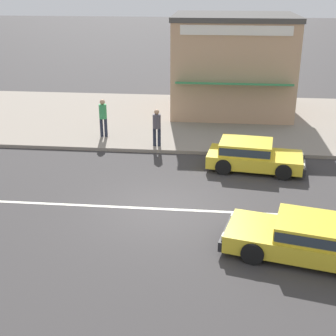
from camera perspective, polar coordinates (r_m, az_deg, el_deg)
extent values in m
plane|color=#383535|center=(14.98, -0.68, -5.02)|extent=(160.00, 160.00, 0.00)
cube|color=silver|center=(14.98, -0.68, -5.01)|extent=(50.40, 0.14, 0.01)
cube|color=gray|center=(24.34, 1.99, 5.98)|extent=(68.00, 10.00, 0.15)
cube|color=yellow|center=(18.21, 10.50, 1.06)|extent=(3.72, 2.09, 0.48)
cube|color=yellow|center=(18.07, 9.49, 2.55)|extent=(2.12, 1.72, 0.46)
cube|color=#28333D|center=(18.07, 9.49, 2.55)|extent=(2.05, 1.75, 0.29)
cube|color=black|center=(18.28, 16.17, 0.28)|extent=(0.33, 1.62, 0.28)
cube|color=white|center=(18.75, 16.09, 1.51)|extent=(0.11, 0.25, 0.14)
cube|color=white|center=(17.67, 16.20, 0.23)|extent=(0.11, 0.25, 0.14)
cylinder|color=black|center=(18.98, 13.92, 1.31)|extent=(0.62, 0.30, 0.60)
cylinder|color=black|center=(17.52, 13.90, -0.46)|extent=(0.62, 0.30, 0.60)
cylinder|color=black|center=(19.05, 7.33, 1.87)|extent=(0.62, 0.30, 0.60)
cylinder|color=black|center=(17.59, 6.76, 0.15)|extent=(0.62, 0.30, 0.60)
cube|color=yellow|center=(12.95, 16.66, -8.69)|extent=(4.49, 2.61, 0.48)
cube|color=yellow|center=(12.73, 16.65, -6.92)|extent=(1.89, 1.85, 0.42)
cube|color=#28333D|center=(12.73, 16.65, -6.92)|extent=(1.83, 1.87, 0.27)
cube|color=black|center=(13.17, 7.17, -7.80)|extent=(0.49, 1.65, 0.28)
cube|color=white|center=(12.56, 6.77, -8.30)|extent=(0.13, 0.25, 0.14)
cube|color=white|center=(13.58, 7.87, -5.86)|extent=(0.13, 0.25, 0.14)
cylinder|color=black|center=(12.38, 10.28, -10.16)|extent=(0.63, 0.35, 0.60)
cylinder|color=black|center=(13.76, 11.37, -6.70)|extent=(0.63, 0.35, 0.60)
cylinder|color=#232838|center=(21.44, -8.11, 4.92)|extent=(0.14, 0.14, 0.85)
cylinder|color=#232838|center=(21.39, -7.59, 4.91)|extent=(0.14, 0.14, 0.85)
cylinder|color=#389956|center=(21.21, -7.95, 6.84)|extent=(0.34, 0.34, 0.64)
sphere|color=tan|center=(21.10, -8.01, 7.98)|extent=(0.23, 0.23, 0.23)
cylinder|color=#232838|center=(20.02, -1.65, 3.81)|extent=(0.14, 0.14, 0.79)
cylinder|color=#232838|center=(20.00, -1.08, 3.79)|extent=(0.14, 0.14, 0.79)
cylinder|color=#514C56|center=(19.80, -1.39, 5.71)|extent=(0.34, 0.34, 0.60)
sphere|color=tan|center=(19.69, -1.40, 6.84)|extent=(0.22, 0.22, 0.22)
cube|color=tan|center=(25.50, 7.86, 12.21)|extent=(6.10, 5.21, 4.76)
cube|color=#474442|center=(25.20, 8.16, 17.82)|extent=(6.22, 5.31, 0.24)
cube|color=#33844C|center=(22.66, 8.01, 10.11)|extent=(5.49, 0.90, 0.28)
cube|color=white|center=(22.62, 8.32, 16.27)|extent=(5.19, 0.08, 0.44)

